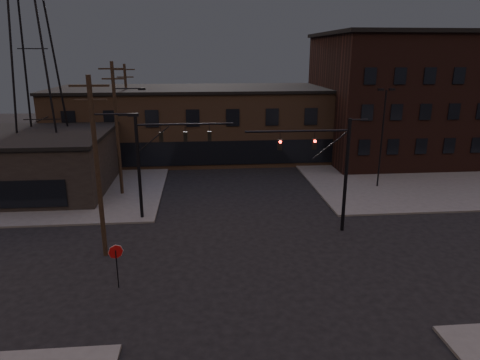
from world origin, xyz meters
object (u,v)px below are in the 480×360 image
object	(u,v)px
stop_sign	(116,256)
car_crossing	(251,156)
parked_car_lot_a	(393,159)
parked_car_lot_b	(423,153)
traffic_signal_far	(156,154)
traffic_signal_near	(330,164)

from	to	relation	value
stop_sign	car_crossing	size ratio (longest dim) A/B	0.53
parked_car_lot_a	parked_car_lot_b	xyz separation A→B (m)	(4.70, 2.36, 0.01)
traffic_signal_far	stop_sign	distance (m)	10.55
stop_sign	parked_car_lot_a	distance (m)	34.80
traffic_signal_far	parked_car_lot_b	distance (m)	33.42
traffic_signal_near	stop_sign	distance (m)	15.17
car_crossing	parked_car_lot_b	bearing A→B (deg)	5.04
stop_sign	traffic_signal_far	bearing A→B (deg)	82.68
traffic_signal_far	car_crossing	xyz separation A→B (m)	(8.99, 16.76, -4.25)
traffic_signal_near	traffic_signal_far	bearing A→B (deg)	163.83
stop_sign	parked_car_lot_b	world-z (taller)	stop_sign
car_crossing	traffic_signal_far	bearing A→B (deg)	-110.27
car_crossing	stop_sign	bearing A→B (deg)	-103.07
stop_sign	parked_car_lot_a	world-z (taller)	stop_sign
traffic_signal_near	car_crossing	bearing A→B (deg)	98.65
stop_sign	car_crossing	bearing A→B (deg)	68.99
traffic_signal_far	stop_sign	bearing A→B (deg)	-97.32
traffic_signal_near	parked_car_lot_a	world-z (taller)	traffic_signal_near
traffic_signal_far	parked_car_lot_b	bearing A→B (deg)	28.33
stop_sign	parked_car_lot_a	xyz separation A→B (m)	(25.77, 23.36, -1.00)
stop_sign	parked_car_lot_b	bearing A→B (deg)	40.17
parked_car_lot_b	traffic_signal_far	bearing A→B (deg)	144.03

